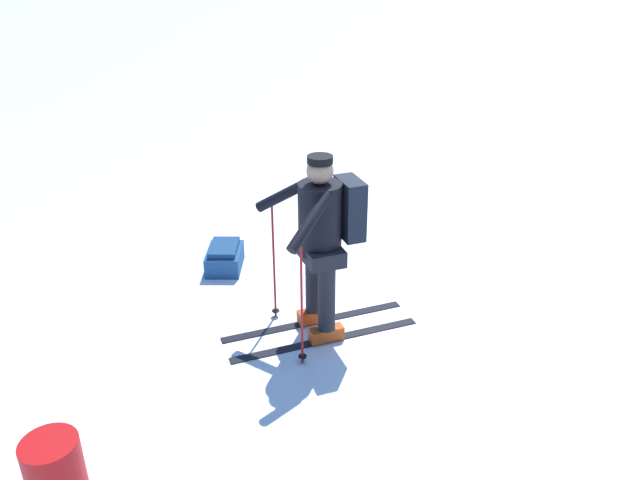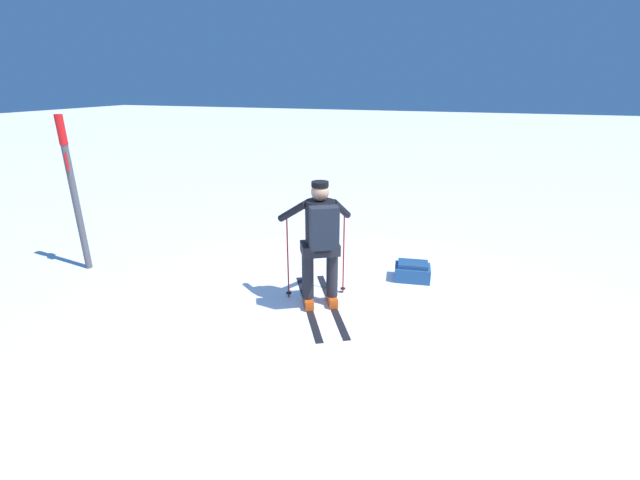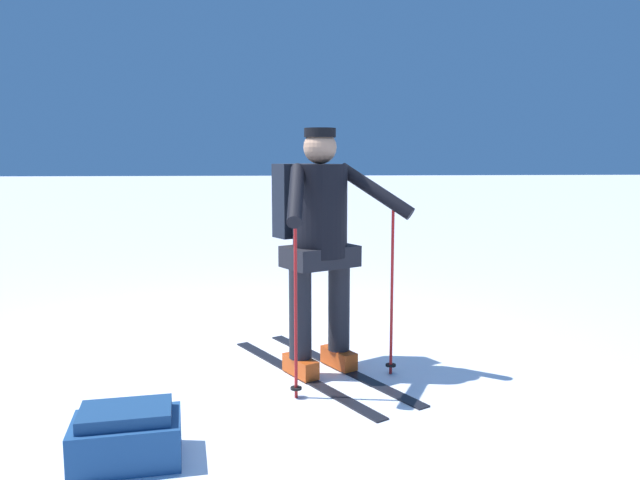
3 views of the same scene
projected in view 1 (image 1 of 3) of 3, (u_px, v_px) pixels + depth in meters
ground_plane at (370, 307)px, 5.98m from camera, size 80.00×80.00×0.00m
skier at (323, 235)px, 5.21m from camera, size 1.23×1.71×1.65m
dropped_backpack at (225, 257)px, 6.64m from camera, size 0.56×0.42×0.27m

